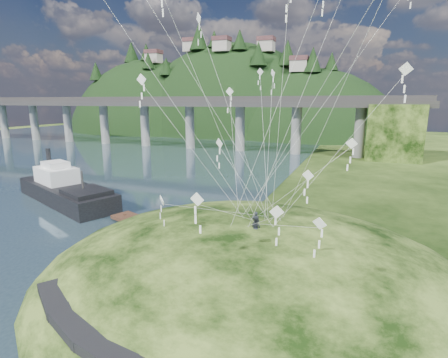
% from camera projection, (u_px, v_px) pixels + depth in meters
% --- Properties ---
extents(ground, '(320.00, 320.00, 0.00)m').
position_uv_depth(ground, '(152.00, 274.00, 28.50)').
color(ground, black).
rests_on(ground, ground).
extents(grass_hill, '(36.00, 32.00, 13.00)m').
position_uv_depth(grass_hill, '(252.00, 297.00, 27.77)').
color(grass_hill, black).
rests_on(grass_hill, ground).
extents(footpath, '(22.29, 5.84, 0.83)m').
position_uv_depth(footpath, '(170.00, 354.00, 16.52)').
color(footpath, black).
rests_on(footpath, ground).
extents(bridge, '(160.00, 11.00, 15.00)m').
position_uv_depth(bridge, '(207.00, 115.00, 99.43)').
color(bridge, '#2D2B2B').
rests_on(bridge, ground).
extents(far_ridge, '(153.00, 70.00, 94.50)m').
position_uv_depth(far_ridge, '(220.00, 149.00, 156.61)').
color(far_ridge, black).
rests_on(far_ridge, ground).
extents(work_barge, '(20.71, 12.65, 7.04)m').
position_uv_depth(work_barge, '(65.00, 189.00, 48.45)').
color(work_barge, black).
rests_on(work_barge, ground).
extents(wooden_dock, '(15.27, 7.38, 1.10)m').
position_uv_depth(wooden_dock, '(160.00, 230.00, 36.85)').
color(wooden_dock, '#3B2218').
rests_on(wooden_dock, ground).
extents(kite_flyers, '(1.13, 1.72, 1.62)m').
position_uv_depth(kite_flyers, '(256.00, 215.00, 25.03)').
color(kite_flyers, '#252932').
rests_on(kite_flyers, ground).
extents(kite_swarm, '(21.28, 16.26, 21.01)m').
position_uv_depth(kite_swarm, '(269.00, 66.00, 22.69)').
color(kite_swarm, white).
rests_on(kite_swarm, ground).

